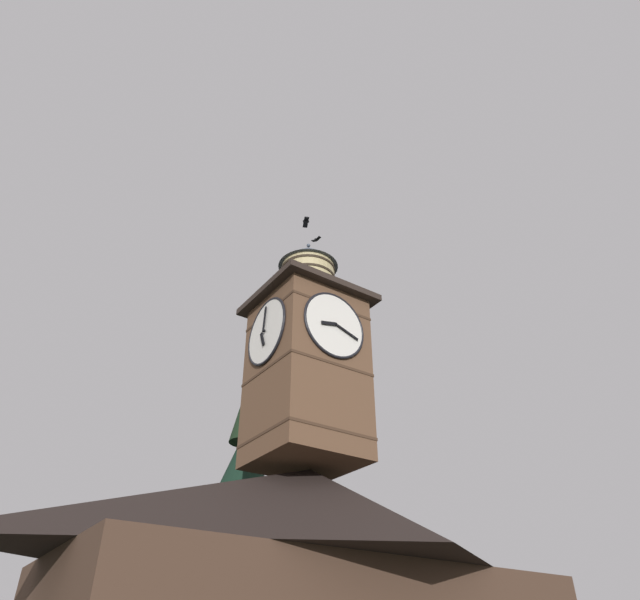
{
  "coord_description": "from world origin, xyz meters",
  "views": [
    {
      "loc": [
        12.37,
        13.82,
        1.77
      ],
      "look_at": [
        1.53,
        -1.92,
        14.15
      ],
      "focal_mm": 31.97,
      "sensor_mm": 36.0,
      "label": 1
    }
  ],
  "objects_px": {
    "building_main": "(309,588)",
    "moon": "(286,529)",
    "flying_bird_high": "(316,240)",
    "pine_tree_behind": "(239,548)",
    "flying_bird_low": "(306,221)",
    "clock_tower": "(307,357)"
  },
  "relations": [
    {
      "from": "pine_tree_behind",
      "to": "flying_bird_high",
      "type": "bearing_deg",
      "value": 97.23
    },
    {
      "from": "flying_bird_high",
      "to": "flying_bird_low",
      "type": "xyz_separation_m",
      "value": [
        2.14,
        2.4,
        -1.6
      ]
    },
    {
      "from": "flying_bird_high",
      "to": "clock_tower",
      "type": "bearing_deg",
      "value": 48.09
    },
    {
      "from": "building_main",
      "to": "flying_bird_high",
      "type": "distance_m",
      "value": 15.41
    },
    {
      "from": "building_main",
      "to": "clock_tower",
      "type": "xyz_separation_m",
      "value": [
        0.4,
        0.27,
        7.72
      ]
    },
    {
      "from": "building_main",
      "to": "moon",
      "type": "xyz_separation_m",
      "value": [
        -18.04,
        -31.05,
        8.62
      ]
    },
    {
      "from": "clock_tower",
      "to": "pine_tree_behind",
      "type": "height_order",
      "value": "clock_tower"
    },
    {
      "from": "pine_tree_behind",
      "to": "moon",
      "type": "height_order",
      "value": "pine_tree_behind"
    },
    {
      "from": "pine_tree_behind",
      "to": "moon",
      "type": "relative_size",
      "value": 6.21
    },
    {
      "from": "building_main",
      "to": "moon",
      "type": "bearing_deg",
      "value": -120.16
    },
    {
      "from": "moon",
      "to": "flying_bird_low",
      "type": "relative_size",
      "value": 3.17
    },
    {
      "from": "flying_bird_high",
      "to": "flying_bird_low",
      "type": "height_order",
      "value": "flying_bird_high"
    },
    {
      "from": "clock_tower",
      "to": "moon",
      "type": "relative_size",
      "value": 4.28
    },
    {
      "from": "clock_tower",
      "to": "flying_bird_high",
      "type": "distance_m",
      "value": 7.95
    },
    {
      "from": "flying_bird_low",
      "to": "moon",
      "type": "bearing_deg",
      "value": -120.7
    },
    {
      "from": "moon",
      "to": "flying_bird_high",
      "type": "bearing_deg",
      "value": 60.33
    },
    {
      "from": "building_main",
      "to": "flying_bird_high",
      "type": "relative_size",
      "value": 28.67
    },
    {
      "from": "clock_tower",
      "to": "flying_bird_low",
      "type": "height_order",
      "value": "flying_bird_low"
    },
    {
      "from": "building_main",
      "to": "pine_tree_behind",
      "type": "bearing_deg",
      "value": -95.98
    },
    {
      "from": "pine_tree_behind",
      "to": "flying_bird_high",
      "type": "relative_size",
      "value": 25.06
    },
    {
      "from": "pine_tree_behind",
      "to": "moon",
      "type": "xyz_separation_m",
      "value": [
        -17.39,
        -24.88,
        6.59
      ]
    },
    {
      "from": "building_main",
      "to": "flying_bird_high",
      "type": "height_order",
      "value": "flying_bird_high"
    }
  ]
}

